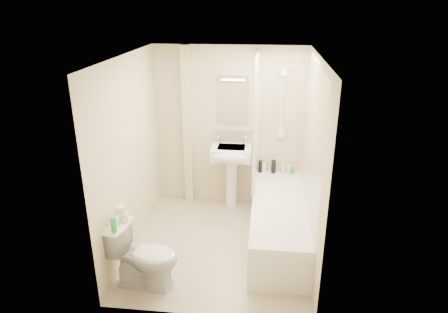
# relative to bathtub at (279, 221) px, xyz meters

# --- Properties ---
(floor) EXTENTS (2.50, 2.50, 0.00)m
(floor) POSITION_rel_bathtub_xyz_m (-0.75, -0.20, -0.29)
(floor) COLOR beige
(floor) RESTS_ON ground
(wall_back) EXTENTS (2.20, 0.02, 2.40)m
(wall_back) POSITION_rel_bathtub_xyz_m (-0.75, 1.05, 0.91)
(wall_back) COLOR beige
(wall_back) RESTS_ON ground
(wall_left) EXTENTS (0.02, 2.50, 2.40)m
(wall_left) POSITION_rel_bathtub_xyz_m (-1.85, -0.20, 0.91)
(wall_left) COLOR beige
(wall_left) RESTS_ON ground
(wall_right) EXTENTS (0.02, 2.50, 2.40)m
(wall_right) POSITION_rel_bathtub_xyz_m (0.35, -0.20, 0.91)
(wall_right) COLOR beige
(wall_right) RESTS_ON ground
(ceiling) EXTENTS (2.20, 2.50, 0.02)m
(ceiling) POSITION_rel_bathtub_xyz_m (-0.75, -0.20, 2.11)
(ceiling) COLOR white
(ceiling) RESTS_ON wall_back
(tile_back) EXTENTS (0.70, 0.01, 1.75)m
(tile_back) POSITION_rel_bathtub_xyz_m (0.00, 1.04, 1.14)
(tile_back) COLOR beige
(tile_back) RESTS_ON wall_back
(tile_right) EXTENTS (0.01, 2.10, 1.75)m
(tile_right) POSITION_rel_bathtub_xyz_m (0.34, 0.00, 1.14)
(tile_right) COLOR beige
(tile_right) RESTS_ON wall_right
(pipe_boxing) EXTENTS (0.12, 0.12, 2.40)m
(pipe_boxing) POSITION_rel_bathtub_xyz_m (-1.37, 0.99, 0.91)
(pipe_boxing) COLOR beige
(pipe_boxing) RESTS_ON ground
(splashback) EXTENTS (0.60, 0.02, 0.30)m
(splashback) POSITION_rel_bathtub_xyz_m (-0.70, 1.04, 0.74)
(splashback) COLOR beige
(splashback) RESTS_ON wall_back
(mirror) EXTENTS (0.46, 0.01, 0.60)m
(mirror) POSITION_rel_bathtub_xyz_m (-0.70, 1.04, 1.29)
(mirror) COLOR white
(mirror) RESTS_ON wall_back
(strip_light) EXTENTS (0.42, 0.07, 0.07)m
(strip_light) POSITION_rel_bathtub_xyz_m (-0.70, 1.02, 1.66)
(strip_light) COLOR silver
(strip_light) RESTS_ON wall_back
(bathtub) EXTENTS (0.70, 2.10, 0.55)m
(bathtub) POSITION_rel_bathtub_xyz_m (0.00, 0.00, 0.00)
(bathtub) COLOR white
(bathtub) RESTS_ON ground
(shower_screen) EXTENTS (0.04, 0.92, 1.80)m
(shower_screen) POSITION_rel_bathtub_xyz_m (-0.35, 0.60, 1.16)
(shower_screen) COLOR white
(shower_screen) RESTS_ON bathtub
(shower_fixture) EXTENTS (0.10, 0.16, 0.99)m
(shower_fixture) POSITION_rel_bathtub_xyz_m (-0.00, 0.99, 1.26)
(shower_fixture) COLOR white
(shower_fixture) RESTS_ON wall_back
(pedestal_sink) EXTENTS (0.58, 0.51, 1.11)m
(pedestal_sink) POSITION_rel_bathtub_xyz_m (-0.70, 0.81, 0.49)
(pedestal_sink) COLOR white
(pedestal_sink) RESTS_ON ground
(bottle_black_a) EXTENTS (0.05, 0.05, 0.19)m
(bottle_black_a) POSITION_rel_bathtub_xyz_m (-0.27, 0.96, 0.35)
(bottle_black_a) COLOR black
(bottle_black_a) RESTS_ON bathtub
(bottle_white_a) EXTENTS (0.06, 0.06, 0.15)m
(bottle_white_a) POSITION_rel_bathtub_xyz_m (-0.21, 0.96, 0.34)
(bottle_white_a) COLOR white
(bottle_white_a) RESTS_ON bathtub
(bottle_black_b) EXTENTS (0.07, 0.07, 0.20)m
(bottle_black_b) POSITION_rel_bathtub_xyz_m (-0.08, 0.96, 0.36)
(bottle_black_b) COLOR black
(bottle_black_b) RESTS_ON bathtub
(bottle_blue) EXTENTS (0.05, 0.05, 0.13)m
(bottle_blue) POSITION_rel_bathtub_xyz_m (-0.06, 0.96, 0.33)
(bottle_blue) COLOR navy
(bottle_blue) RESTS_ON bathtub
(bottle_cream) EXTENTS (0.06, 0.06, 0.15)m
(bottle_cream) POSITION_rel_bathtub_xyz_m (0.07, 0.96, 0.33)
(bottle_cream) COLOR beige
(bottle_cream) RESTS_ON bathtub
(bottle_white_b) EXTENTS (0.05, 0.05, 0.14)m
(bottle_white_b) POSITION_rel_bathtub_xyz_m (0.15, 0.96, 0.33)
(bottle_white_b) COLOR white
(bottle_white_b) RESTS_ON bathtub
(bottle_green) EXTENTS (0.07, 0.07, 0.08)m
(bottle_green) POSITION_rel_bathtub_xyz_m (0.19, 0.96, 0.30)
(bottle_green) COLOR green
(bottle_green) RESTS_ON bathtub
(toilet) EXTENTS (0.59, 0.83, 0.75)m
(toilet) POSITION_rel_bathtub_xyz_m (-1.47, -1.05, 0.09)
(toilet) COLOR white
(toilet) RESTS_ON ground
(toilet_roll_lower) EXTENTS (0.11, 0.11, 0.10)m
(toilet_roll_lower) POSITION_rel_bathtub_xyz_m (-1.69, -0.97, 0.51)
(toilet_roll_lower) COLOR white
(toilet_roll_lower) RESTS_ON toilet
(toilet_roll_upper) EXTENTS (0.12, 0.12, 0.10)m
(toilet_roll_upper) POSITION_rel_bathtub_xyz_m (-1.71, -0.99, 0.61)
(toilet_roll_upper) COLOR white
(toilet_roll_upper) RESTS_ON toilet_roll_lower
(green_bottle) EXTENTS (0.06, 0.06, 0.16)m
(green_bottle) POSITION_rel_bathtub_xyz_m (-1.72, -1.18, 0.54)
(green_bottle) COLOR green
(green_bottle) RESTS_ON toilet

